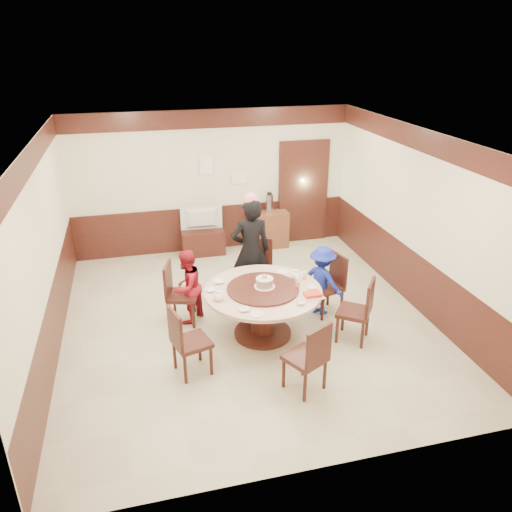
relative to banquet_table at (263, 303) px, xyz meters
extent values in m
plane|color=#C0B89A|center=(-0.13, 0.45, -0.53)|extent=(6.00, 6.00, 0.00)
plane|color=white|center=(-0.13, 0.45, 2.27)|extent=(6.00, 6.00, 0.00)
cube|color=beige|center=(-0.13, 3.45, 0.87)|extent=(5.50, 0.04, 2.80)
cube|color=beige|center=(-0.13, -2.55, 0.87)|extent=(5.50, 0.04, 2.80)
cube|color=beige|center=(-2.88, 0.45, 0.87)|extent=(0.04, 6.00, 2.80)
cube|color=beige|center=(2.62, 0.45, 0.87)|extent=(0.04, 6.00, 2.80)
cube|color=#391712|center=(-0.13, 0.45, -0.08)|extent=(5.50, 6.00, 0.90)
cube|color=#391712|center=(-0.13, 0.45, 2.09)|extent=(5.50, 6.00, 0.35)
cube|color=#391712|center=(1.77, 3.40, 0.52)|extent=(1.05, 0.08, 2.18)
cube|color=#86D097|center=(1.77, 3.42, 0.52)|extent=(0.88, 0.02, 2.05)
cylinder|color=#391712|center=(0.00, 0.00, -0.50)|extent=(0.84, 0.84, 0.06)
cylinder|color=#391712|center=(0.00, 0.00, -0.18)|extent=(0.34, 0.34, 0.65)
cylinder|color=#CEA696|center=(0.00, 0.00, 0.19)|extent=(1.68, 1.68, 0.05)
cylinder|color=#391712|center=(0.00, 0.00, 0.23)|extent=(1.03, 1.03, 0.03)
cube|color=#391712|center=(1.13, 0.38, -0.08)|extent=(0.53, 0.53, 0.06)
cube|color=#391712|center=(1.34, 0.43, 0.19)|extent=(0.14, 0.42, 0.50)
cube|color=#391712|center=(1.13, 0.38, -0.32)|extent=(0.36, 0.36, 0.42)
cube|color=#391712|center=(0.24, 1.18, -0.08)|extent=(0.58, 0.58, 0.06)
cube|color=#391712|center=(0.32, 1.37, 0.19)|extent=(0.40, 0.20, 0.50)
cube|color=#391712|center=(0.24, 1.18, -0.32)|extent=(0.36, 0.36, 0.42)
cube|color=#391712|center=(-1.08, 0.65, -0.08)|extent=(0.55, 0.55, 0.06)
cube|color=#391712|center=(-1.28, 0.71, 0.19)|extent=(0.16, 0.41, 0.50)
cube|color=#391712|center=(-1.08, 0.65, -0.32)|extent=(0.36, 0.36, 0.42)
cube|color=#391712|center=(-1.11, -0.63, -0.08)|extent=(0.54, 0.54, 0.06)
cube|color=#391712|center=(-1.31, -0.69, 0.19)|extent=(0.15, 0.41, 0.50)
cube|color=#391712|center=(-1.11, -0.63, -0.32)|extent=(0.36, 0.36, 0.42)
cube|color=#391712|center=(0.19, -1.30, -0.08)|extent=(0.59, 0.59, 0.06)
cube|color=#391712|center=(0.29, -1.49, 0.19)|extent=(0.39, 0.23, 0.50)
cube|color=#391712|center=(0.19, -1.30, -0.32)|extent=(0.36, 0.36, 0.42)
cube|color=#391712|center=(1.23, -0.43, -0.08)|extent=(0.62, 0.62, 0.06)
cube|color=#391712|center=(1.40, -0.55, 0.19)|extent=(0.28, 0.36, 0.50)
cube|color=#391712|center=(1.23, -0.43, -0.32)|extent=(0.36, 0.36, 0.42)
imported|color=black|center=(0.09, 1.09, 0.35)|extent=(0.65, 0.43, 1.76)
imported|color=maroon|center=(-1.01, 0.68, 0.05)|extent=(0.71, 0.72, 1.17)
imported|color=#18279E|center=(1.06, 0.40, 0.03)|extent=(0.77, 0.84, 1.13)
cylinder|color=white|center=(0.03, 0.02, 0.25)|extent=(0.30, 0.30, 0.01)
cylinder|color=gray|center=(0.03, 0.02, 0.31)|extent=(0.24, 0.24, 0.11)
cylinder|color=white|center=(0.03, 0.02, 0.38)|extent=(0.24, 0.24, 0.01)
sphere|color=pink|center=(0.03, 0.02, 0.41)|extent=(0.07, 0.07, 0.07)
ellipsoid|color=white|center=(-0.67, -0.15, 0.28)|extent=(0.17, 0.15, 0.13)
ellipsoid|color=white|center=(0.56, 0.21, 0.28)|extent=(0.17, 0.15, 0.13)
imported|color=white|center=(-0.57, 0.36, 0.24)|extent=(0.16, 0.16, 0.04)
imported|color=white|center=(0.39, -0.53, 0.24)|extent=(0.13, 0.13, 0.04)
imported|color=white|center=(-0.39, -0.52, 0.23)|extent=(0.14, 0.14, 0.03)
imported|color=white|center=(0.67, -0.16, 0.24)|extent=(0.13, 0.13, 0.04)
imported|color=white|center=(-0.72, 0.13, 0.23)|extent=(0.13, 0.13, 0.03)
cylinder|color=white|center=(-0.25, -0.65, 0.22)|extent=(0.18, 0.18, 0.01)
cylinder|color=white|center=(0.45, 0.50, 0.22)|extent=(0.18, 0.18, 0.01)
cube|color=white|center=(0.61, -0.38, 0.23)|extent=(0.30, 0.20, 0.02)
cube|color=red|center=(0.61, -0.38, 0.26)|extent=(0.24, 0.15, 0.04)
cylinder|color=white|center=(0.50, -0.07, 0.30)|extent=(0.06, 0.06, 0.16)
cylinder|color=white|center=(0.66, 0.09, 0.30)|extent=(0.06, 0.06, 0.16)
cube|color=#391712|center=(-0.40, 3.20, -0.28)|extent=(0.85, 0.45, 0.50)
imported|color=#939396|center=(-0.40, 3.20, 0.20)|extent=(0.83, 0.15, 0.48)
cube|color=brown|center=(0.97, 3.23, -0.16)|extent=(0.80, 0.40, 0.75)
cylinder|color=silver|center=(0.99, 3.23, 0.41)|extent=(0.15, 0.15, 0.38)
cube|color=white|center=(-0.23, 3.40, 1.22)|extent=(0.25, 0.00, 0.35)
cube|color=white|center=(0.42, 3.40, 0.92)|extent=(0.30, 0.00, 0.22)
camera|label=1|loc=(-1.63, -6.06, 3.54)|focal=35.00mm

